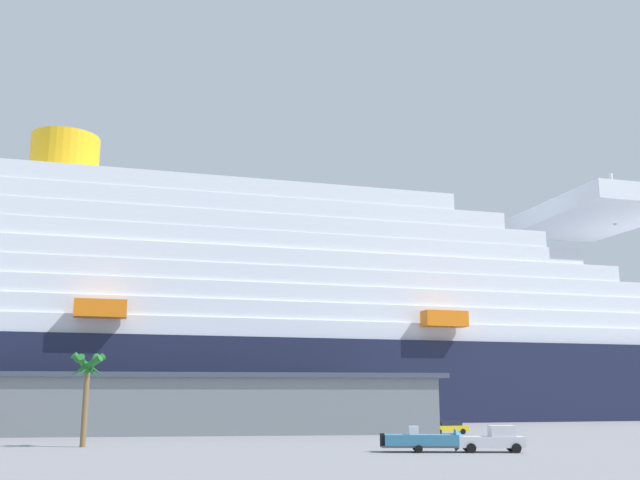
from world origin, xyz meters
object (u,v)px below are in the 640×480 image
(palm_tree, at_px, (87,373))
(pickup_truck, at_px, (493,440))
(cruise_ship, at_px, (262,330))
(small_boat_on_trailer, at_px, (430,440))
(parked_car_yellow_taxi, at_px, (449,427))

(palm_tree, bearing_deg, pickup_truck, -19.81)
(cruise_ship, relative_size, palm_tree, 34.22)
(small_boat_on_trailer, distance_m, palm_tree, 32.57)
(pickup_truck, height_order, palm_tree, palm_tree)
(parked_car_yellow_taxi, bearing_deg, pickup_truck, -102.69)
(cruise_ship, relative_size, small_boat_on_trailer, 34.99)
(small_boat_on_trailer, bearing_deg, parked_car_yellow_taxi, 67.26)
(small_boat_on_trailer, height_order, parked_car_yellow_taxi, small_boat_on_trailer)
(cruise_ship, height_order, small_boat_on_trailer, cruise_ship)
(small_boat_on_trailer, bearing_deg, palm_tree, 158.77)
(small_boat_on_trailer, relative_size, parked_car_yellow_taxi, 1.77)
(cruise_ship, xyz_separation_m, palm_tree, (-23.05, -66.79, -10.23))
(pickup_truck, xyz_separation_m, palm_tree, (-35.14, 12.66, 5.75))
(pickup_truck, bearing_deg, cruise_ship, 98.66)
(cruise_ship, xyz_separation_m, pickup_truck, (12.09, -79.45, -15.99))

